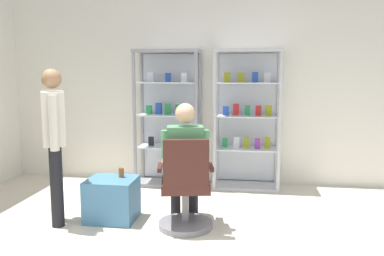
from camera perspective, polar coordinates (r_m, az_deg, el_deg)
name	(u,v)px	position (r m, az deg, el deg)	size (l,w,h in m)	color
back_wall	(209,89)	(5.83, 2.44, 5.51)	(6.00, 0.10, 2.70)	silver
display_cabinet_left	(169,117)	(5.71, -3.31, 1.57)	(0.90, 0.45, 1.90)	gray
display_cabinet_right	(247,118)	(5.60, 7.79, 1.38)	(0.90, 0.45, 1.90)	#B7B7BC
office_chair	(186,192)	(4.11, -0.92, -9.08)	(0.61, 0.57, 0.96)	slate
seated_shopkeeper	(185,158)	(4.19, -0.99, -4.25)	(0.54, 0.61, 1.29)	black
storage_crate	(112,199)	(4.52, -11.26, -9.86)	(0.52, 0.46, 0.45)	teal
tea_glass	(121,173)	(4.49, -9.98, -6.23)	(0.06, 0.06, 0.10)	brown
standing_customer	(54,137)	(4.40, -18.94, -1.17)	(0.36, 0.47, 1.63)	black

